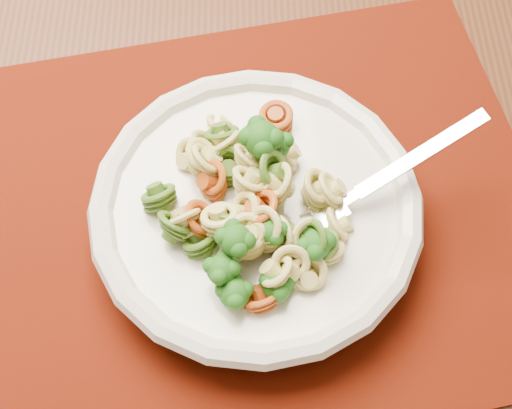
{
  "coord_description": "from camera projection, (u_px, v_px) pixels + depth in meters",
  "views": [
    {
      "loc": [
        0.38,
        -1.02,
        1.26
      ],
      "look_at": [
        0.39,
        -0.76,
        0.78
      ],
      "focal_mm": 50.0,
      "sensor_mm": 36.0,
      "label": 1
    }
  ],
  "objects": [
    {
      "name": "dining_table",
      "position": [
        213.0,
        135.0,
        0.74
      ],
      "size": [
        1.45,
        0.96,
        0.74
      ],
      "rotation": [
        0.0,
        0.0,
        -0.03
      ],
      "color": "#4C2815",
      "rests_on": "ground"
    },
    {
      "name": "fork",
      "position": [
        330.0,
        211.0,
        0.53
      ],
      "size": [
        0.18,
        0.1,
        0.08
      ],
      "primitive_type": null,
      "rotation": [
        0.0,
        -0.35,
        0.41
      ],
      "color": "silver",
      "rests_on": "pasta_bowl"
    },
    {
      "name": "pasta_bowl",
      "position": [
        256.0,
        211.0,
        0.55
      ],
      "size": [
        0.26,
        0.26,
        0.05
      ],
      "color": "silver",
      "rests_on": "placemat"
    },
    {
      "name": "placemat",
      "position": [
        239.0,
        213.0,
        0.59
      ],
      "size": [
        0.55,
        0.46,
        0.0
      ],
      "primitive_type": "cube",
      "rotation": [
        0.0,
        0.0,
        0.16
      ],
      "color": "#4C0F03",
      "rests_on": "dining_table"
    },
    {
      "name": "pasta_broccoli_heap",
      "position": [
        256.0,
        201.0,
        0.54
      ],
      "size": [
        0.22,
        0.22,
        0.06
      ],
      "primitive_type": null,
      "color": "#E1D36F",
      "rests_on": "pasta_bowl"
    }
  ]
}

